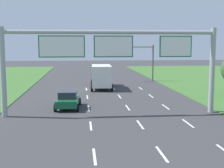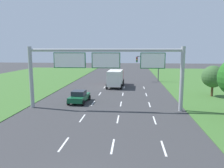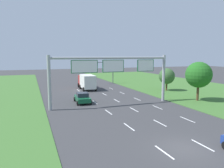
{
  "view_description": "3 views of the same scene",
  "coord_description": "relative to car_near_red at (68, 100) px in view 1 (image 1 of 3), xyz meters",
  "views": [
    {
      "loc": [
        -2.37,
        -9.26,
        5.66
      ],
      "look_at": [
        0.41,
        18.77,
        2.06
      ],
      "focal_mm": 50.0,
      "sensor_mm": 36.0,
      "label": 1
    },
    {
      "loc": [
        2.97,
        -8.29,
        6.66
      ],
      "look_at": [
        0.6,
        18.42,
        2.42
      ],
      "focal_mm": 35.0,
      "sensor_mm": 36.0,
      "label": 2
    },
    {
      "loc": [
        -10.55,
        -12.72,
        6.96
      ],
      "look_at": [
        1.27,
        18.8,
        2.52
      ],
      "focal_mm": 35.0,
      "sensor_mm": 36.0,
      "label": 3
    }
  ],
  "objects": [
    {
      "name": "sign_gantry",
      "position": [
        3.59,
        -2.86,
        4.2
      ],
      "size": [
        17.24,
        0.44,
        7.0
      ],
      "color": "#9EA0A5",
      "rests_on": "ground_plane"
    },
    {
      "name": "lane_dashes_inner_left",
      "position": [
        1.82,
        -12.32,
        -0.75
      ],
      "size": [
        0.14,
        50.4,
        0.01
      ],
      "color": "white",
      "rests_on": "ground_plane"
    },
    {
      "name": "lane_dashes_inner_right",
      "position": [
        5.32,
        -12.32,
        -0.75
      ],
      "size": [
        0.14,
        50.4,
        0.01
      ],
      "color": "white",
      "rests_on": "ground_plane"
    },
    {
      "name": "traffic_light_mast",
      "position": [
        10.24,
        19.4,
        3.11
      ],
      "size": [
        4.76,
        0.49,
        5.6
      ],
      "color": "#47494F",
      "rests_on": "ground_plane"
    },
    {
      "name": "box_truck",
      "position": [
        3.76,
        12.42,
        0.89
      ],
      "size": [
        2.86,
        7.37,
        3.02
      ],
      "rotation": [
        0.0,
        0.0,
        -0.03
      ],
      "color": "#B21E19",
      "rests_on": "ground_plane"
    },
    {
      "name": "car_near_red",
      "position": [
        0.0,
        0.0,
        0.0
      ],
      "size": [
        2.29,
        4.2,
        1.53
      ],
      "rotation": [
        0.0,
        0.0,
        -0.05
      ],
      "color": "#145633",
      "rests_on": "ground_plane"
    }
  ]
}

